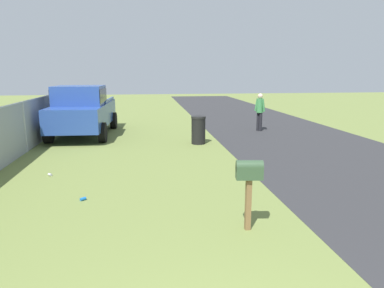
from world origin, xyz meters
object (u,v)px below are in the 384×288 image
Objects in this scene: mailbox at (249,175)px; pedestrian at (260,109)px; pickup_truck at (83,109)px; trash_bin at (198,130)px.

pedestrian reaches higher than mailbox.
trash_bin is (-2.26, -4.50, -0.59)m from pickup_truck.
pedestrian is (0.20, -7.67, -0.13)m from pickup_truck.
pickup_truck is at bearing 150.16° from pedestrian.
pedestrian is at bearing -52.10° from trash_bin.
trash_bin is 4.03m from pedestrian.
mailbox is 1.19× the size of trash_bin.
pedestrian is (9.68, -3.41, 0.01)m from mailbox.
mailbox is 10.26m from pedestrian.
trash_bin is (7.22, -0.25, -0.44)m from mailbox.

